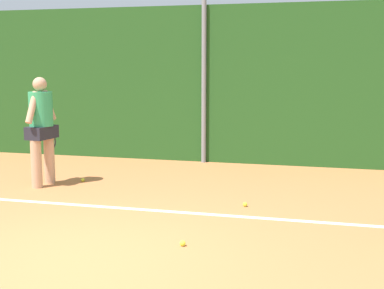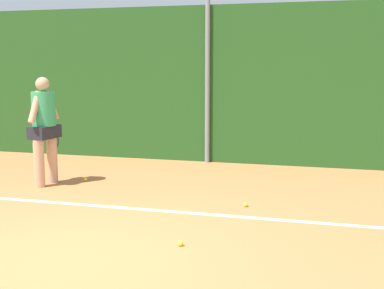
{
  "view_description": "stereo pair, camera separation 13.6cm",
  "coord_description": "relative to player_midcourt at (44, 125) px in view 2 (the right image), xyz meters",
  "views": [
    {
      "loc": [
        2.57,
        -4.89,
        2.05
      ],
      "look_at": [
        0.75,
        2.08,
        0.97
      ],
      "focal_mm": 49.83,
      "sensor_mm": 36.0,
      "label": 1
    },
    {
      "loc": [
        2.7,
        -4.85,
        2.05
      ],
      "look_at": [
        0.75,
        2.08,
        0.97
      ],
      "focal_mm": 49.83,
      "sensor_mm": 36.0,
      "label": 2
    }
  ],
  "objects": [
    {
      "name": "tennis_ball_6",
      "position": [
        0.52,
        0.42,
        -1.0
      ],
      "size": [
        0.07,
        0.07,
        0.07
      ],
      "primitive_type": "sphere",
      "color": "#CCDB33",
      "rests_on": "ground_plane"
    },
    {
      "name": "tennis_ball_4",
      "position": [
        3.15,
        -2.39,
        -1.0
      ],
      "size": [
        0.07,
        0.07,
        0.07
      ],
      "primitive_type": "sphere",
      "color": "#CCDB33",
      "rests_on": "ground_plane"
    },
    {
      "name": "player_midcourt",
      "position": [
        0.0,
        0.0,
        0.0
      ],
      "size": [
        0.4,
        0.84,
        1.85
      ],
      "rotation": [
        0.0,
        0.0,
        1.46
      ],
      "color": "tan",
      "rests_on": "ground_plane"
    },
    {
      "name": "tennis_ball_5",
      "position": [
        3.57,
        -0.51,
        -1.0
      ],
      "size": [
        0.07,
        0.07,
        0.07
      ],
      "primitive_type": "sphere",
      "color": "#CCDB33",
      "rests_on": "ground_plane"
    },
    {
      "name": "court_baseline_paint",
      "position": [
        2.15,
        -1.05,
        -1.03
      ],
      "size": [
        15.1,
        0.1,
        0.01
      ],
      "primitive_type": "cube",
      "color": "white",
      "rests_on": "ground_plane"
    },
    {
      "name": "fence_post_center",
      "position": [
        2.15,
        2.82,
        0.64
      ],
      "size": [
        0.1,
        0.1,
        3.35
      ],
      "primitive_type": "cylinder",
      "color": "gray",
      "rests_on": "ground_plane"
    },
    {
      "name": "hedge_fence_backdrop",
      "position": [
        2.15,
        3.0,
        0.6
      ],
      "size": [
        20.66,
        0.25,
        3.27
      ],
      "primitive_type": "cube",
      "color": "#23511E",
      "rests_on": "ground_plane"
    },
    {
      "name": "ground_plane",
      "position": [
        2.15,
        -1.32,
        -1.04
      ],
      "size": [
        31.79,
        31.79,
        0.0
      ],
      "primitive_type": "plane",
      "color": "#C67542"
    }
  ]
}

